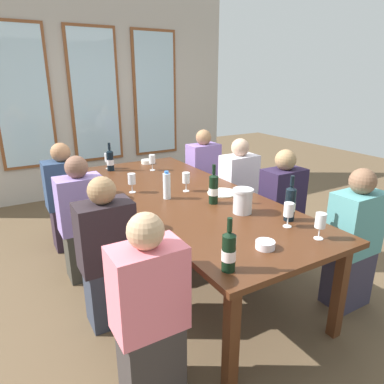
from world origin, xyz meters
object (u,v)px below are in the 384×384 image
at_px(white_plate_0, 222,193).
at_px(seated_person_2, 107,257).
at_px(tasting_bowl_1, 265,245).
at_px(seated_person_7, 238,192).
at_px(wine_bottle_0, 290,203).
at_px(tasting_bowl_0, 147,162).
at_px(wine_bottle_1, 110,160).
at_px(seated_person_0, 66,199).
at_px(water_bottle, 167,186).
at_px(wine_glass_0, 320,222).
at_px(wine_glass_1, 289,211).
at_px(seated_person_1, 203,176).
at_px(wine_glass_4, 186,179).
at_px(wine_bottle_2, 229,251).
at_px(seated_person_6, 82,222).
at_px(metal_pitcher, 243,201).
at_px(seated_person_4, 149,315).
at_px(seated_person_3, 281,211).
at_px(wine_bottle_3, 214,189).
at_px(wine_glass_3, 132,179).
at_px(wine_glass_2, 152,159).
at_px(seated_person_5, 353,243).
at_px(dining_table, 187,201).
at_px(wine_glass_5, 108,158).

height_order(white_plate_0, seated_person_2, seated_person_2).
distance_m(tasting_bowl_1, seated_person_7, 1.73).
relative_size(wine_bottle_0, tasting_bowl_0, 2.41).
height_order(wine_bottle_1, seated_person_0, seated_person_0).
xyz_separation_m(water_bottle, wine_glass_0, (0.49, -1.18, 0.00)).
bearing_deg(seated_person_0, wine_glass_1, -60.89).
xyz_separation_m(seated_person_1, seated_person_2, (-1.67, -1.40, 0.00)).
distance_m(tasting_bowl_0, wine_glass_4, 1.15).
bearing_deg(wine_glass_4, wine_bottle_2, -109.92).
bearing_deg(seated_person_6, tasting_bowl_0, 40.81).
bearing_deg(metal_pitcher, seated_person_4, -153.80).
xyz_separation_m(seated_person_0, seated_person_4, (0.00, -2.11, 0.00)).
distance_m(wine_bottle_1, seated_person_7, 1.44).
height_order(seated_person_3, seated_person_6, same).
height_order(wine_bottle_3, seated_person_4, seated_person_4).
bearing_deg(wine_glass_0, metal_pitcher, 103.54).
relative_size(tasting_bowl_0, seated_person_3, 0.12).
xyz_separation_m(wine_bottle_1, wine_glass_3, (-0.07, -0.83, 0.00)).
relative_size(water_bottle, seated_person_1, 0.22).
height_order(wine_glass_4, seated_person_2, seated_person_2).
bearing_deg(wine_glass_2, wine_bottle_3, -89.98).
height_order(wine_glass_2, wine_glass_4, same).
relative_size(wine_glass_3, seated_person_3, 0.16).
height_order(wine_bottle_1, seated_person_7, seated_person_7).
bearing_deg(wine_bottle_1, seated_person_4, -103.26).
bearing_deg(wine_glass_1, seated_person_5, -13.22).
xyz_separation_m(wine_glass_4, seated_person_6, (-0.88, 0.28, -0.33)).
distance_m(wine_glass_0, wine_glass_3, 1.63).
bearing_deg(seated_person_1, wine_bottle_1, 176.67).
height_order(metal_pitcher, seated_person_0, seated_person_0).
xyz_separation_m(wine_bottle_0, wine_glass_1, (-0.09, -0.08, -0.01)).
bearing_deg(seated_person_2, tasting_bowl_1, -45.53).
distance_m(tasting_bowl_1, wine_glass_1, 0.40).
bearing_deg(dining_table, wine_glass_2, 84.96).
relative_size(metal_pitcher, seated_person_6, 0.17).
relative_size(wine_bottle_2, tasting_bowl_1, 2.56).
relative_size(wine_glass_2, seated_person_1, 0.16).
distance_m(white_plate_0, wine_glass_5, 1.49).
bearing_deg(seated_person_3, wine_glass_5, 126.65).
bearing_deg(seated_person_3, seated_person_2, -179.13).
xyz_separation_m(wine_bottle_3, seated_person_4, (-0.92, -0.77, -0.34)).
relative_size(wine_glass_0, seated_person_6, 0.16).
relative_size(wine_bottle_1, seated_person_2, 0.28).
bearing_deg(seated_person_0, white_plate_0, -45.85).
xyz_separation_m(wine_bottle_1, seated_person_3, (1.16, -1.44, -0.33)).
height_order(white_plate_0, wine_bottle_3, wine_bottle_3).
xyz_separation_m(seated_person_1, seated_person_7, (0.00, -0.72, 0.00)).
relative_size(metal_pitcher, wine_glass_4, 1.09).
bearing_deg(seated_person_1, wine_glass_4, -129.24).
xyz_separation_m(wine_glass_4, seated_person_1, (0.80, 0.97, -0.33)).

